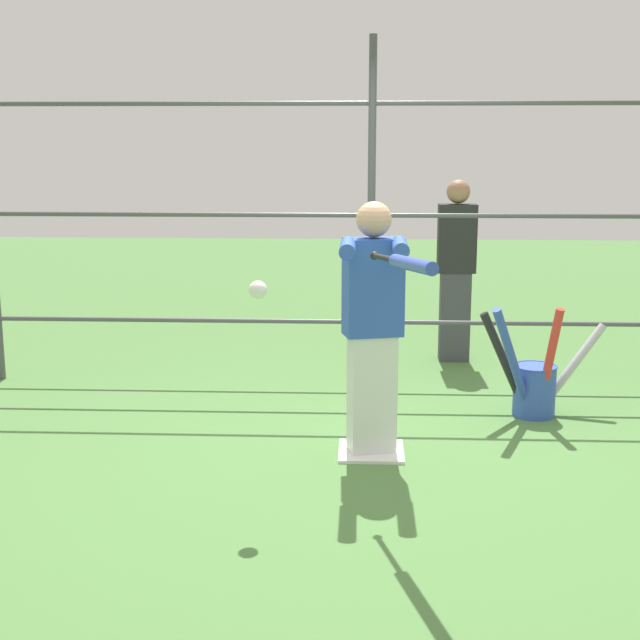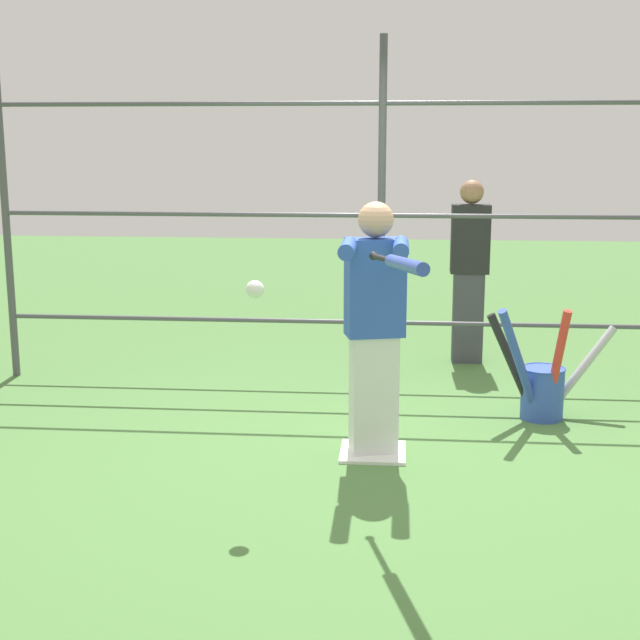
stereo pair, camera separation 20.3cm
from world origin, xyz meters
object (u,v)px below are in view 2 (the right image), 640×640
at_px(batter, 375,321).
at_px(bat_bucket, 542,385).
at_px(softball_in_flight, 255,289).
at_px(baseball_bat_swinging, 402,264).
at_px(bystander_behind_fence, 469,269).

distance_m(batter, bat_bucket, 1.52).
height_order(softball_in_flight, bat_bucket, softball_in_flight).
height_order(baseball_bat_swinging, bystander_behind_fence, bystander_behind_fence).
distance_m(softball_in_flight, bat_bucket, 2.46).
bearing_deg(batter, bystander_behind_fence, -107.09).
relative_size(baseball_bat_swinging, softball_in_flight, 9.45).
bearing_deg(baseball_bat_swinging, softball_in_flight, -18.53).
distance_m(baseball_bat_swinging, softball_in_flight, 0.82).
xyz_separation_m(batter, bat_bucket, (-1.14, -0.82, -0.60)).
xyz_separation_m(batter, bystander_behind_fence, (-0.74, -2.41, -0.02)).
bearing_deg(bat_bucket, softball_in_flight, 40.64).
distance_m(batter, softball_in_flight, 0.96).
relative_size(batter, baseball_bat_swinging, 1.70).
bearing_deg(softball_in_flight, baseball_bat_swinging, 161.47).
bearing_deg(batter, softball_in_flight, 48.31).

